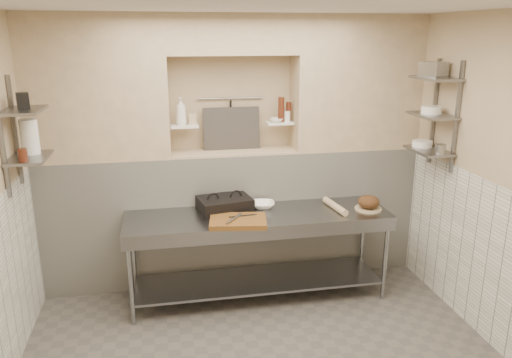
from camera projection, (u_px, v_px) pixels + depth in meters
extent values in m
cube|color=tan|center=(230.00, 148.00, 5.49)|extent=(4.00, 0.10, 2.80)
cube|color=white|center=(234.00, 215.00, 5.45)|extent=(4.00, 0.40, 1.40)
cube|color=tan|center=(233.00, 152.00, 5.25)|extent=(1.30, 0.40, 0.02)
cube|color=tan|center=(97.00, 88.00, 4.82)|extent=(1.35, 0.40, 1.40)
cube|color=tan|center=(356.00, 83.00, 5.30)|extent=(1.35, 0.40, 1.40)
cube|color=tan|center=(232.00, 34.00, 4.92)|extent=(1.30, 0.40, 0.40)
cube|color=white|center=(501.00, 271.00, 4.16)|extent=(0.02, 3.90, 1.40)
cube|color=white|center=(184.00, 126.00, 5.08)|extent=(0.28, 0.16, 0.02)
cube|color=white|center=(280.00, 123.00, 5.26)|extent=(0.28, 0.16, 0.02)
cylinder|color=gray|center=(230.00, 98.00, 5.26)|extent=(0.70, 0.02, 0.02)
cylinder|color=black|center=(231.00, 115.00, 5.29)|extent=(0.02, 0.02, 0.30)
cube|color=#383330|center=(232.00, 128.00, 5.28)|extent=(0.60, 0.08, 0.45)
cube|color=slate|center=(15.00, 131.00, 4.31)|extent=(0.03, 0.03, 0.95)
cube|color=slate|center=(2.00, 140.00, 3.93)|extent=(0.03, 0.03, 0.95)
cube|color=slate|center=(29.00, 158.00, 4.20)|extent=(0.30, 0.50, 0.02)
cube|color=slate|center=(23.00, 110.00, 4.09)|extent=(0.30, 0.50, 0.03)
cube|color=slate|center=(434.00, 112.00, 5.02)|extent=(0.03, 0.03, 1.05)
cube|color=slate|center=(457.00, 118.00, 4.64)|extent=(0.03, 0.03, 1.05)
cube|color=slate|center=(429.00, 151.00, 4.90)|extent=(0.30, 0.50, 0.02)
cube|color=slate|center=(432.00, 115.00, 4.80)|extent=(0.30, 0.50, 0.02)
cube|color=slate|center=(436.00, 78.00, 4.70)|extent=(0.30, 0.50, 0.03)
cube|color=gray|center=(258.00, 216.00, 4.91)|extent=(2.60, 0.70, 0.04)
cube|color=gray|center=(258.00, 280.00, 5.11)|extent=(2.45, 0.60, 0.03)
cube|color=gray|center=(265.00, 234.00, 4.62)|extent=(2.60, 0.02, 0.12)
cylinder|color=gray|center=(131.00, 282.00, 4.54)|extent=(0.04, 0.04, 0.86)
cylinder|color=gray|center=(134.00, 256.00, 5.08)|extent=(0.04, 0.04, 0.86)
cylinder|color=gray|center=(385.00, 260.00, 4.99)|extent=(0.04, 0.04, 0.86)
cylinder|color=gray|center=(363.00, 237.00, 5.54)|extent=(0.04, 0.04, 0.86)
cube|color=black|center=(225.00, 206.00, 4.98)|extent=(0.57, 0.46, 0.09)
cube|color=black|center=(225.00, 200.00, 4.96)|extent=(0.57, 0.46, 0.05)
cube|color=brown|center=(238.00, 221.00, 4.65)|extent=(0.57, 0.44, 0.05)
cube|color=gray|center=(243.00, 216.00, 4.71)|extent=(0.28, 0.06, 0.01)
cylinder|color=gray|center=(234.00, 219.00, 4.62)|extent=(0.19, 0.24, 0.03)
imported|color=white|center=(263.00, 205.00, 5.08)|extent=(0.28, 0.28, 0.06)
cylinder|color=tan|center=(335.00, 206.00, 5.03)|extent=(0.12, 0.45, 0.07)
cylinder|color=tan|center=(368.00, 209.00, 5.03)|extent=(0.27, 0.27, 0.02)
ellipsoid|color=#4C2D19|center=(369.00, 202.00, 5.01)|extent=(0.22, 0.22, 0.13)
imported|color=white|center=(181.00, 111.00, 5.03)|extent=(0.14, 0.14, 0.28)
cube|color=tan|center=(192.00, 119.00, 5.09)|extent=(0.08, 0.08, 0.11)
imported|color=white|center=(276.00, 120.00, 5.23)|extent=(0.15, 0.15, 0.04)
cylinder|color=#491E11|center=(289.00, 112.00, 5.27)|extent=(0.06, 0.06, 0.20)
cylinder|color=#491E11|center=(281.00, 110.00, 5.21)|extent=(0.07, 0.07, 0.26)
cylinder|color=white|center=(287.00, 116.00, 5.25)|extent=(0.06, 0.06, 0.11)
cylinder|color=white|center=(30.00, 137.00, 4.25)|extent=(0.15, 0.15, 0.30)
cylinder|color=#491E11|center=(23.00, 155.00, 4.01)|extent=(0.07, 0.07, 0.11)
cube|color=black|center=(23.00, 101.00, 4.10)|extent=(0.12, 0.12, 0.13)
cylinder|color=white|center=(422.00, 144.00, 5.01)|extent=(0.20, 0.20, 0.06)
cylinder|color=gray|center=(440.00, 149.00, 4.69)|extent=(0.10, 0.10, 0.10)
cylinder|color=white|center=(432.00, 110.00, 4.81)|extent=(0.20, 0.20, 0.07)
cube|color=gray|center=(433.00, 69.00, 4.74)|extent=(0.25, 0.27, 0.14)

